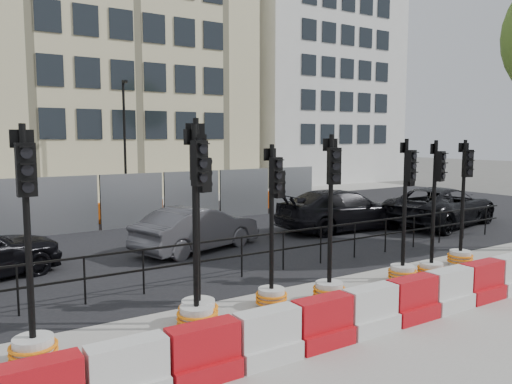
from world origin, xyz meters
TOP-DOWN VIEW (x-y plane):
  - ground at (0.00, 0.00)m, footprint 120.00×120.00m
  - sidewalk_near at (0.00, -3.00)m, footprint 40.00×6.00m
  - road at (0.00, 7.00)m, footprint 40.00×14.00m
  - sidewalk_far at (0.00, 16.00)m, footprint 40.00×4.00m
  - building_cream at (2.00, 21.99)m, footprint 15.00×10.06m
  - building_white at (17.00, 21.99)m, footprint 12.00×9.06m
  - kerb_railing at (0.00, 1.20)m, footprint 18.00×0.04m
  - heras_fencing at (0.57, 9.86)m, footprint 14.33×1.72m
  - lamp_post_far at (0.50, 14.98)m, footprint 0.12×0.56m
  - barrier_row at (-0.00, -2.80)m, footprint 13.60×0.50m
  - traffic_signal_a at (-6.08, -1.06)m, footprint 0.69×0.69m
  - traffic_signal_b at (-3.47, -1.12)m, footprint 0.70×0.70m
  - traffic_signal_c at (-3.35, -0.90)m, footprint 0.72×0.72m
  - traffic_signal_d at (-1.74, -0.87)m, footprint 0.63×0.63m
  - traffic_signal_e at (-0.58, -1.22)m, footprint 0.66×0.66m
  - traffic_signal_f at (1.75, -1.08)m, footprint 0.65×0.65m
  - traffic_signal_g at (2.52, -1.26)m, footprint 0.64×0.64m
  - traffic_signal_h at (4.17, -0.85)m, footprint 0.64×0.64m
  - car_b at (-0.83, 4.34)m, footprint 3.69×4.79m
  - car_c at (4.95, 4.50)m, footprint 2.70×5.31m
  - car_d at (8.72, 3.24)m, footprint 4.42×6.18m

SIDE VIEW (x-z plane):
  - ground at x=0.00m, z-range 0.00..0.00m
  - sidewalk_near at x=0.00m, z-range 0.00..0.02m
  - sidewalk_far at x=0.00m, z-range 0.00..0.02m
  - road at x=0.00m, z-range 0.00..0.03m
  - barrier_row at x=0.00m, z-range -0.03..0.77m
  - heras_fencing at x=0.57m, z-range -0.35..1.65m
  - car_b at x=-0.83m, z-range 0.00..1.31m
  - traffic_signal_g at x=2.52m, z-range -0.95..2.30m
  - traffic_signal_h at x=4.17m, z-range -0.95..2.30m
  - kerb_railing at x=0.00m, z-range 0.19..1.19m
  - traffic_signal_e at x=-0.58m, z-range -0.99..2.38m
  - traffic_signal_a at x=-6.08m, z-range -1.03..2.48m
  - car_c at x=4.95m, z-range 0.00..1.46m
  - car_d at x=8.72m, z-range 0.00..1.46m
  - traffic_signal_c at x=-3.35m, z-range -1.07..2.57m
  - traffic_signal_d at x=-1.74m, z-range -0.83..2.35m
  - traffic_signal_f at x=1.75m, z-range -0.86..2.42m
  - traffic_signal_b at x=-3.47m, z-range -0.92..2.61m
  - lamp_post_far at x=0.50m, z-range 0.22..6.22m
  - building_white at x=17.00m, z-range 0.00..16.00m
  - building_cream at x=2.00m, z-range 0.00..18.00m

